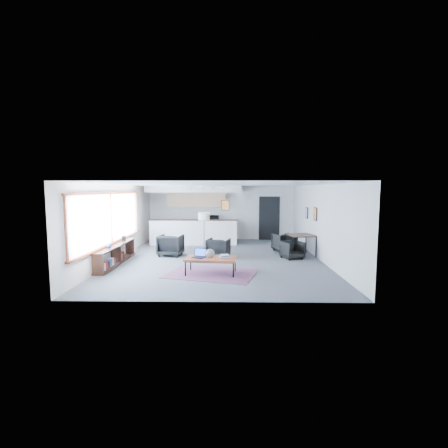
{
  "coord_description": "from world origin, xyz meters",
  "views": [
    {
      "loc": [
        0.4,
        -11.28,
        2.41
      ],
      "look_at": [
        0.18,
        0.4,
        1.18
      ],
      "focal_mm": 26.0,
      "sensor_mm": 36.0,
      "label": 1
    }
  ],
  "objects_px": {
    "armchair_left": "(171,244)",
    "armchair_right": "(218,247)",
    "dining_table": "(301,236)",
    "microwave": "(213,218)",
    "laptop": "(200,255)",
    "coffee_table": "(211,259)",
    "dining_chair_near": "(292,250)",
    "dining_chair_far": "(284,243)",
    "ceramic_pot": "(210,253)",
    "floor_lamp": "(204,218)",
    "book_stack": "(225,256)"
  },
  "relations": [
    {
      "from": "dining_chair_near",
      "to": "microwave",
      "type": "bearing_deg",
      "value": 103.28
    },
    {
      "from": "coffee_table",
      "to": "dining_chair_far",
      "type": "height_order",
      "value": "dining_chair_far"
    },
    {
      "from": "armchair_right",
      "to": "microwave",
      "type": "xyz_separation_m",
      "value": [
        -0.38,
        4.04,
        0.72
      ]
    },
    {
      "from": "ceramic_pot",
      "to": "dining_chair_near",
      "type": "relative_size",
      "value": 0.44
    },
    {
      "from": "laptop",
      "to": "dining_chair_near",
      "type": "height_order",
      "value": "laptop"
    },
    {
      "from": "coffee_table",
      "to": "ceramic_pot",
      "type": "distance_m",
      "value": 0.17
    },
    {
      "from": "coffee_table",
      "to": "dining_table",
      "type": "bearing_deg",
      "value": 45.89
    },
    {
      "from": "ceramic_pot",
      "to": "dining_chair_near",
      "type": "distance_m",
      "value": 3.52
    },
    {
      "from": "dining_chair_far",
      "to": "microwave",
      "type": "relative_size",
      "value": 1.36
    },
    {
      "from": "floor_lamp",
      "to": "coffee_table",
      "type": "bearing_deg",
      "value": -82.12
    },
    {
      "from": "floor_lamp",
      "to": "dining_chair_near",
      "type": "height_order",
      "value": "floor_lamp"
    },
    {
      "from": "armchair_left",
      "to": "armchair_right",
      "type": "xyz_separation_m",
      "value": [
        1.77,
        -0.35,
        -0.05
      ]
    },
    {
      "from": "dining_table",
      "to": "microwave",
      "type": "bearing_deg",
      "value": 133.2
    },
    {
      "from": "floor_lamp",
      "to": "ceramic_pot",
      "type": "bearing_deg",
      "value": -82.61
    },
    {
      "from": "floor_lamp",
      "to": "dining_chair_far",
      "type": "height_order",
      "value": "floor_lamp"
    },
    {
      "from": "laptop",
      "to": "dining_chair_far",
      "type": "distance_m",
      "value": 4.56
    },
    {
      "from": "armchair_right",
      "to": "dining_table",
      "type": "distance_m",
      "value": 3.06
    },
    {
      "from": "armchair_right",
      "to": "floor_lamp",
      "type": "bearing_deg",
      "value": -48.36
    },
    {
      "from": "dining_table",
      "to": "coffee_table",
      "type": "bearing_deg",
      "value": -139.47
    },
    {
      "from": "laptop",
      "to": "ceramic_pot",
      "type": "xyz_separation_m",
      "value": [
        0.31,
        -0.08,
        0.06
      ]
    },
    {
      "from": "laptop",
      "to": "dining_table",
      "type": "distance_m",
      "value": 4.36
    },
    {
      "from": "dining_chair_near",
      "to": "coffee_table",
      "type": "bearing_deg",
      "value": -164.24
    },
    {
      "from": "laptop",
      "to": "armchair_left",
      "type": "distance_m",
      "value": 2.87
    },
    {
      "from": "armchair_right",
      "to": "dining_chair_far",
      "type": "height_order",
      "value": "armchair_right"
    },
    {
      "from": "armchair_right",
      "to": "dining_chair_far",
      "type": "relative_size",
      "value": 1.13
    },
    {
      "from": "laptop",
      "to": "armchair_right",
      "type": "bearing_deg",
      "value": 97.86
    },
    {
      "from": "floor_lamp",
      "to": "dining_chair_far",
      "type": "relative_size",
      "value": 2.29
    },
    {
      "from": "ceramic_pot",
      "to": "armchair_left",
      "type": "height_order",
      "value": "armchair_left"
    },
    {
      "from": "ceramic_pot",
      "to": "floor_lamp",
      "type": "relative_size",
      "value": 0.17
    },
    {
      "from": "dining_chair_near",
      "to": "microwave",
      "type": "xyz_separation_m",
      "value": [
        -2.98,
        4.16,
        0.8
      ]
    },
    {
      "from": "ceramic_pot",
      "to": "book_stack",
      "type": "height_order",
      "value": "ceramic_pot"
    },
    {
      "from": "armchair_left",
      "to": "armchair_right",
      "type": "relative_size",
      "value": 1.12
    },
    {
      "from": "laptop",
      "to": "dining_chair_near",
      "type": "xyz_separation_m",
      "value": [
        3.06,
        2.09,
        -0.26
      ]
    },
    {
      "from": "ceramic_pot",
      "to": "microwave",
      "type": "height_order",
      "value": "microwave"
    },
    {
      "from": "dining_chair_far",
      "to": "ceramic_pot",
      "type": "bearing_deg",
      "value": 33.12
    },
    {
      "from": "coffee_table",
      "to": "armchair_left",
      "type": "distance_m",
      "value": 3.08
    },
    {
      "from": "armchair_right",
      "to": "armchair_left",
      "type": "bearing_deg",
      "value": 2.45
    },
    {
      "from": "floor_lamp",
      "to": "microwave",
      "type": "xyz_separation_m",
      "value": [
        0.22,
        2.91,
        -0.24
      ]
    },
    {
      "from": "dining_chair_near",
      "to": "dining_chair_far",
      "type": "bearing_deg",
      "value": 70.17
    },
    {
      "from": "armchair_right",
      "to": "coffee_table",
      "type": "bearing_deg",
      "value": 100.2
    },
    {
      "from": "coffee_table",
      "to": "dining_chair_near",
      "type": "xyz_separation_m",
      "value": [
        2.73,
        2.14,
        -0.15
      ]
    },
    {
      "from": "dining_table",
      "to": "dining_chair_near",
      "type": "relative_size",
      "value": 1.89
    },
    {
      "from": "armchair_left",
      "to": "microwave",
      "type": "relative_size",
      "value": 1.73
    },
    {
      "from": "ceramic_pot",
      "to": "dining_chair_near",
      "type": "height_order",
      "value": "ceramic_pot"
    },
    {
      "from": "dining_table",
      "to": "dining_chair_near",
      "type": "height_order",
      "value": "dining_table"
    },
    {
      "from": "coffee_table",
      "to": "laptop",
      "type": "distance_m",
      "value": 0.36
    },
    {
      "from": "book_stack",
      "to": "armchair_left",
      "type": "bearing_deg",
      "value": 128.48
    },
    {
      "from": "coffee_table",
      "to": "armchair_left",
      "type": "height_order",
      "value": "armchair_left"
    },
    {
      "from": "dining_chair_near",
      "to": "dining_chair_far",
      "type": "xyz_separation_m",
      "value": [
        -0.06,
        1.34,
        0.04
      ]
    },
    {
      "from": "dining_table",
      "to": "dining_chair_far",
      "type": "bearing_deg",
      "value": 120.75
    }
  ]
}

